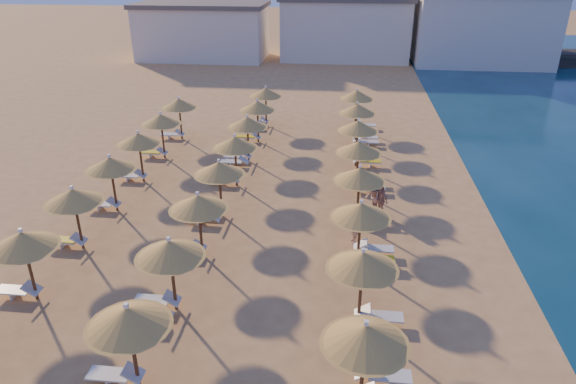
# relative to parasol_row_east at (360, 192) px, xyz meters

# --- Properties ---
(ground) EXTENTS (220.00, 220.00, 0.00)m
(ground) POSITION_rel_parasol_row_east_xyz_m (-3.30, -1.75, -2.52)
(ground) COLOR tan
(ground) RESTS_ON ground
(hotel_blocks) EXTENTS (48.45, 10.45, 8.10)m
(hotel_blocks) POSITION_rel_parasol_row_east_xyz_m (-0.50, 43.33, 1.19)
(hotel_blocks) COLOR beige
(hotel_blocks) RESTS_ON ground
(parasol_row_east) EXTENTS (2.51, 35.77, 3.03)m
(parasol_row_east) POSITION_rel_parasol_row_east_xyz_m (0.00, 0.00, 0.00)
(parasol_row_east) COLOR brown
(parasol_row_east) RESTS_ON ground
(parasol_row_west) EXTENTS (2.51, 35.77, 3.03)m
(parasol_row_west) POSITION_rel_parasol_row_east_xyz_m (-6.67, 0.00, 0.00)
(parasol_row_west) COLOR brown
(parasol_row_west) RESTS_ON ground
(parasol_row_inland) EXTENTS (2.51, 24.68, 3.03)m
(parasol_row_inland) POSITION_rel_parasol_row_east_xyz_m (-12.11, 1.85, -0.00)
(parasol_row_inland) COLOR brown
(parasol_row_inland) RESTS_ON ground
(loungers) EXTENTS (15.22, 33.84, 0.66)m
(loungers) POSITION_rel_parasol_row_east_xyz_m (-5.20, 0.21, -2.17)
(loungers) COLOR silver
(loungers) RESTS_ON ground
(beachgoer_c) EXTENTS (0.89, 1.01, 1.64)m
(beachgoer_c) POSITION_rel_parasol_row_east_xyz_m (1.15, 2.90, -1.70)
(beachgoer_c) COLOR tan
(beachgoer_c) RESTS_ON ground
(beachgoer_a) EXTENTS (0.50, 0.64, 1.56)m
(beachgoer_a) POSITION_rel_parasol_row_east_xyz_m (-0.17, -0.01, -1.74)
(beachgoer_a) COLOR tan
(beachgoer_a) RESTS_ON ground
(beachgoer_b) EXTENTS (0.70, 0.88, 1.77)m
(beachgoer_b) POSITION_rel_parasol_row_east_xyz_m (0.74, 2.98, -1.63)
(beachgoer_b) COLOR tan
(beachgoer_b) RESTS_ON ground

